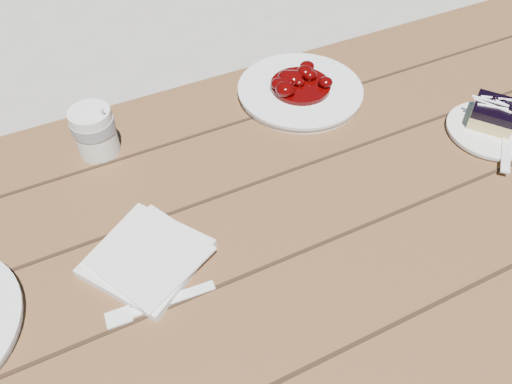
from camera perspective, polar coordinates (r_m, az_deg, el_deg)
name	(u,v)px	position (r m, az deg, el deg)	size (l,w,h in m)	color
picnic_table	(263,276)	(0.93, 0.77, -9.56)	(2.00, 1.55, 0.75)	brown
dessert_plate	(491,131)	(1.04, 25.27, 6.32)	(0.16, 0.16, 0.01)	white
blueberry_cake	(494,114)	(1.04, 25.57, 8.06)	(0.11, 0.11, 0.05)	#E6D07D
fork_dessert	(506,149)	(1.00, 26.69, 4.40)	(0.03, 0.16, 0.01)	white
coffee_cup	(95,132)	(0.93, -17.94, 6.57)	(0.07, 0.07, 0.09)	white
napkin_stack	(147,258)	(0.77, -12.35, -7.34)	(0.15, 0.15, 0.01)	white
fork_table	(172,299)	(0.73, -9.59, -11.99)	(0.03, 0.16, 0.01)	white
second_plate	(300,91)	(1.04, 5.06, 11.40)	(0.25, 0.25, 0.02)	white
second_stew	(301,79)	(1.02, 5.16, 12.71)	(0.12, 0.12, 0.04)	#490202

